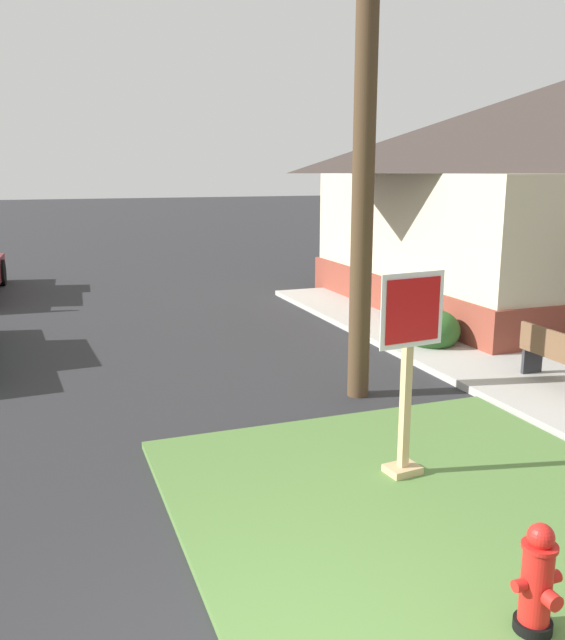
% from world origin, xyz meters
% --- Properties ---
extents(grass_corner_patch, '(4.84, 5.56, 0.08)m').
position_xyz_m(grass_corner_patch, '(2.15, 1.62, 0.04)').
color(grass_corner_patch, '#567F3D').
rests_on(grass_corner_patch, ground).
extents(sidewalk_strip, '(2.20, 15.76, 0.12)m').
position_xyz_m(sidewalk_strip, '(5.77, 5.56, 0.06)').
color(sidewalk_strip, '#B2AFA8').
rests_on(sidewalk_strip, ground).
extents(fire_hydrant, '(0.38, 0.34, 0.83)m').
position_xyz_m(fire_hydrant, '(1.84, 0.01, 0.47)').
color(fire_hydrant, black).
rests_on(fire_hydrant, grass_corner_patch).
extents(stop_sign, '(0.78, 0.32, 2.21)m').
position_xyz_m(stop_sign, '(2.27, 2.56, 1.18)').
color(stop_sign, tan).
rests_on(stop_sign, grass_corner_patch).
extents(manhole_cover, '(0.70, 0.70, 0.02)m').
position_xyz_m(manhole_cover, '(0.26, 4.02, 0.01)').
color(manhole_cover, black).
rests_on(manhole_cover, ground).
extents(street_bench, '(0.43, 1.69, 0.85)m').
position_xyz_m(street_bench, '(5.94, 4.21, 0.59)').
color(street_bench, brown).
rests_on(street_bench, sidewalk_strip).
extents(utility_pole, '(1.54, 0.32, 10.42)m').
position_xyz_m(utility_pole, '(3.07, 5.26, 5.37)').
color(utility_pole, '#4C3823').
rests_on(utility_pole, ground).
extents(corner_house, '(10.33, 9.58, 5.46)m').
position_xyz_m(corner_house, '(11.00, 10.01, 2.80)').
color(corner_house, brown).
rests_on(corner_house, ground).
extents(shrub_by_curb, '(1.00, 1.00, 0.78)m').
position_xyz_m(shrub_by_curb, '(5.52, 7.07, 0.39)').
color(shrub_by_curb, '#2A5824').
rests_on(shrub_by_curb, ground).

